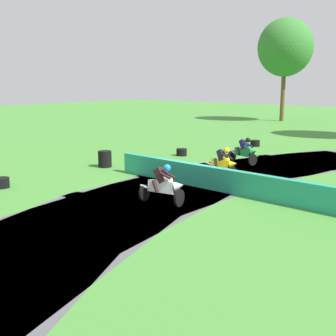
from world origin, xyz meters
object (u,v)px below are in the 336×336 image
at_px(tire_stack_near, 255,143).
at_px(tire_stack_mid_b, 105,159).
at_px(motorcycle_trailing_white, 164,185).
at_px(motorcycle_chase_yellow, 223,163).
at_px(motorcycle_lead_green, 245,151).
at_px(tire_stack_far, 1,183).
at_px(tire_stack_mid_a, 182,152).

relative_size(tire_stack_near, tire_stack_mid_b, 0.77).
bearing_deg(motorcycle_trailing_white, tire_stack_near, 105.00).
distance_m(motorcycle_chase_yellow, motorcycle_trailing_white, 4.83).
bearing_deg(tire_stack_near, motorcycle_chase_yellow, -71.02).
bearing_deg(motorcycle_lead_green, tire_stack_far, -115.56).
height_order(motorcycle_chase_yellow, motorcycle_trailing_white, motorcycle_trailing_white).
bearing_deg(tire_stack_mid_b, tire_stack_mid_a, 78.72).
bearing_deg(motorcycle_chase_yellow, tire_stack_far, -129.67).
height_order(tire_stack_near, tire_stack_far, same).
height_order(tire_stack_mid_a, tire_stack_mid_b, tire_stack_mid_b).
relative_size(motorcycle_trailing_white, tire_stack_mid_a, 2.80).
relative_size(motorcycle_chase_yellow, motorcycle_trailing_white, 1.02).
xyz_separation_m(motorcycle_lead_green, tire_stack_far, (-5.07, -10.61, -0.44)).
xyz_separation_m(tire_stack_near, tire_stack_far, (-2.74, -16.33, 0.00)).
bearing_deg(tire_stack_mid_a, tire_stack_far, -96.13).
distance_m(motorcycle_trailing_white, tire_stack_far, 6.91).
xyz_separation_m(motorcycle_chase_yellow, tire_stack_mid_b, (-5.77, -1.64, -0.23)).
xyz_separation_m(motorcycle_trailing_white, tire_stack_mid_b, (-6.36, 3.15, -0.26)).
bearing_deg(tire_stack_mid_a, motorcycle_trailing_white, -56.65).
distance_m(motorcycle_lead_green, tire_stack_mid_b, 7.13).
xyz_separation_m(tire_stack_mid_a, tire_stack_far, (-1.13, -10.47, 0.00)).
distance_m(motorcycle_trailing_white, tire_stack_near, 14.51).
height_order(motorcycle_chase_yellow, tire_stack_mid_a, motorcycle_chase_yellow).
distance_m(tire_stack_near, tire_stack_mid_a, 6.07).
bearing_deg(tire_stack_near, motorcycle_lead_green, -67.75).
bearing_deg(tire_stack_mid_a, tire_stack_mid_b, -101.28).
relative_size(tire_stack_mid_a, tire_stack_far, 0.94).
distance_m(motorcycle_trailing_white, tire_stack_mid_b, 7.10).
height_order(motorcycle_lead_green, tire_stack_mid_a, motorcycle_lead_green).
bearing_deg(tire_stack_mid_b, tire_stack_near, 76.49).
relative_size(motorcycle_chase_yellow, tire_stack_near, 2.78).
bearing_deg(motorcycle_trailing_white, tire_stack_mid_a, 123.35).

